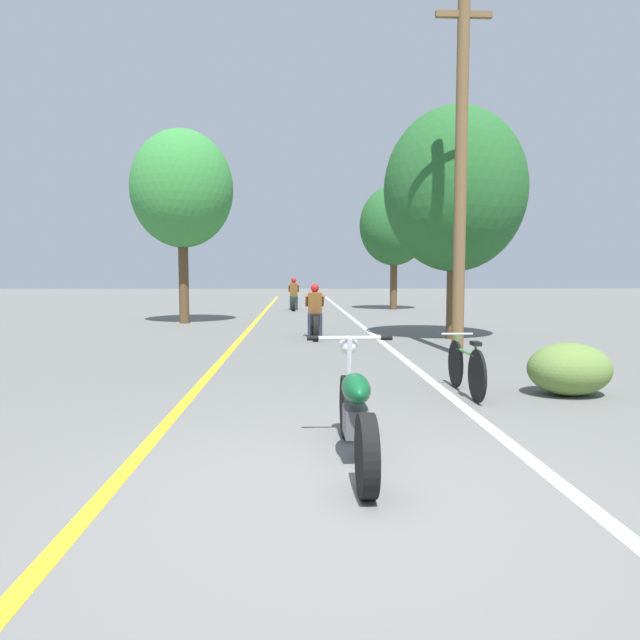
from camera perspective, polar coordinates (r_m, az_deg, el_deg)
name	(u,v)px	position (r m, az deg, el deg)	size (l,w,h in m)	color
ground_plane	(337,490)	(4.43, 1.70, -16.65)	(120.00, 120.00, 0.00)	#60605E
lane_stripe_center	(249,329)	(16.89, -7.09, -0.88)	(0.14, 48.00, 0.01)	yellow
lane_stripe_edge	(365,328)	(16.95, 4.52, -0.84)	(0.14, 48.00, 0.01)	white
utility_pole	(461,168)	(11.93, 13.91, 14.55)	(1.10, 0.24, 7.20)	brown
roadside_tree_right_near	(455,190)	(14.66, 13.35, 12.52)	(3.48, 3.13, 5.67)	#513A23
roadside_tree_right_far	(394,226)	(26.29, 7.43, 9.32)	(3.13, 2.82, 5.61)	#513A23
roadside_tree_left	(182,190)	(19.36, -13.64, 12.57)	(3.29, 2.96, 6.25)	#513A23
roadside_bush	(569,369)	(8.27, 23.67, -4.52)	(1.10, 0.88, 0.70)	#5B7A38
motorcycle_foreground	(355,411)	(4.96, 3.55, -9.11)	(0.81, 2.15, 1.03)	black
motorcycle_rider_lead	(315,318)	(14.35, -0.51, 0.24)	(0.50, 2.01, 1.36)	black
motorcycle_rider_far	(294,298)	(25.57, -2.64, 2.21)	(0.50, 2.14, 1.45)	black
bicycle_parked	(466,368)	(7.88, 14.37, -4.63)	(0.44, 1.64, 0.78)	black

